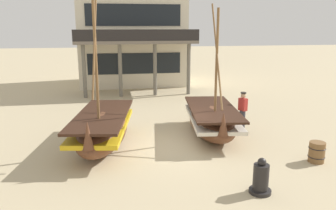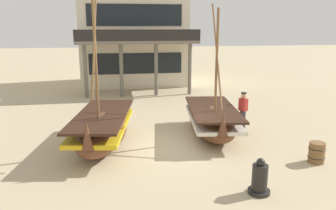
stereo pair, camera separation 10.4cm
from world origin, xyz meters
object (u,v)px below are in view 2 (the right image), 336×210
at_px(fishing_boat_near_left, 212,120).
at_px(wooden_barrel, 317,153).
at_px(harbor_building_main, 133,38).
at_px(capstan_winch, 260,179).
at_px(fisherman_by_hull, 243,112).
at_px(fishing_boat_centre_large, 102,128).

xyz_separation_m(fishing_boat_near_left, wooden_barrel, (2.60, -3.37, -0.31)).
distance_m(fishing_boat_near_left, harbor_building_main, 14.06).
xyz_separation_m(capstan_winch, harbor_building_main, (-2.13, 18.61, 3.08)).
xyz_separation_m(fishing_boat_near_left, harbor_building_main, (-2.32, 13.57, 2.83)).
bearing_deg(fishing_boat_near_left, capstan_winch, -92.22).
xyz_separation_m(fisherman_by_hull, capstan_winch, (-1.70, -5.47, -0.42)).
relative_size(fisherman_by_hull, wooden_barrel, 2.41).
xyz_separation_m(fishing_boat_near_left, fisherman_by_hull, (1.50, 0.44, 0.18)).
bearing_deg(capstan_winch, fishing_boat_near_left, 87.78).
bearing_deg(capstan_winch, fishing_boat_centre_large, 134.07).
distance_m(fishing_boat_near_left, wooden_barrel, 4.26).
distance_m(fishing_boat_centre_large, capstan_winch, 6.16).
xyz_separation_m(fishing_boat_centre_large, wooden_barrel, (7.07, -2.75, -0.36)).
xyz_separation_m(fishing_boat_centre_large, harbor_building_main, (2.15, 14.19, 2.78)).
height_order(fishing_boat_centre_large, harbor_building_main, harbor_building_main).
height_order(fishing_boat_centre_large, wooden_barrel, fishing_boat_centre_large).
relative_size(fishing_boat_centre_large, harbor_building_main, 0.74).
relative_size(fishing_boat_centre_large, capstan_winch, 6.05).
bearing_deg(fisherman_by_hull, fishing_boat_near_left, -163.69).
height_order(fishing_boat_near_left, fishing_boat_centre_large, fishing_boat_centre_large).
height_order(fisherman_by_hull, capstan_winch, fisherman_by_hull).
relative_size(capstan_winch, wooden_barrel, 1.46).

